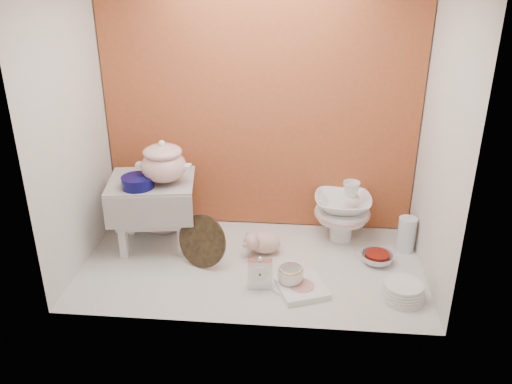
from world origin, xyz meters
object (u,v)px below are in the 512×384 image
dinner_plate_stack (403,291)px  porcelain_tower (342,210)px  blue_white_vase (163,209)px  mantel_clock (260,273)px  gold_rim_teacup (290,276)px  plush_pig (264,242)px  floral_platter (154,200)px  crystal_bowl (377,258)px  step_stool (154,213)px  soup_tureen (163,162)px

dinner_plate_stack → porcelain_tower: porcelain_tower is taller
blue_white_vase → mantel_clock: 0.86m
gold_rim_teacup → plush_pig: bearing=116.0°
blue_white_vase → porcelain_tower: (1.06, -0.04, 0.06)m
floral_platter → gold_rim_teacup: bearing=-31.2°
floral_platter → crystal_bowl: 1.30m
step_stool → plush_pig: size_ratio=2.01×
soup_tureen → plush_pig: soup_tureen is taller
soup_tureen → mantel_clock: size_ratio=1.58×
mantel_clock → gold_rim_teacup: mantel_clock is taller
mantel_clock → plush_pig: bearing=86.2°
step_stool → gold_rim_teacup: 0.87m
soup_tureen → crystal_bowl: 1.25m
mantel_clock → gold_rim_teacup: bearing=3.9°
floral_platter → step_stool: bearing=-74.7°
step_stool → soup_tureen: soup_tureen is taller
crystal_bowl → dinner_plate_stack: bearing=-75.1°
dinner_plate_stack → crystal_bowl: 0.33m
dinner_plate_stack → plush_pig: bearing=152.1°
step_stool → floral_platter: 0.14m
dinner_plate_stack → porcelain_tower: size_ratio=0.57×
blue_white_vase → floral_platter: bearing=-116.0°
step_stool → mantel_clock: bearing=-40.1°
porcelain_tower → step_stool: bearing=-171.5°
step_stool → plush_pig: bearing=-12.7°
blue_white_vase → mantel_clock: blue_white_vase is taller
plush_pig → porcelain_tower: porcelain_tower is taller
dinner_plate_stack → gold_rim_teacup: bearing=174.3°
step_stool → plush_pig: 0.64m
mantel_clock → porcelain_tower: (0.43, 0.54, 0.09)m
dinner_plate_stack → step_stool: bearing=162.6°
gold_rim_teacup → porcelain_tower: porcelain_tower is taller
step_stool → mantel_clock: (0.63, -0.38, -0.11)m
soup_tureen → floral_platter: 0.37m
floral_platter → gold_rim_teacup: (0.81, -0.49, -0.15)m
crystal_bowl → soup_tureen: bearing=177.0°
gold_rim_teacup → porcelain_tower: (0.28, 0.52, 0.12)m
step_stool → crystal_bowl: size_ratio=2.64×
floral_platter → plush_pig: bearing=-15.1°
crystal_bowl → plush_pig: bearing=175.5°
soup_tureen → mantel_clock: soup_tureen is taller
floral_platter → dinner_plate_stack: floral_platter is taller
floral_platter → plush_pig: floral_platter is taller
blue_white_vase → dinner_plate_stack: 1.46m
step_stool → mantel_clock: size_ratio=2.57×
blue_white_vase → crystal_bowl: bearing=-13.1°
plush_pig → dinner_plate_stack: (0.70, -0.37, -0.02)m
step_stool → mantel_clock: step_stool is taller
soup_tureen → floral_platter: (-0.12, 0.17, -0.31)m
floral_platter → plush_pig: (0.66, -0.18, -0.14)m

